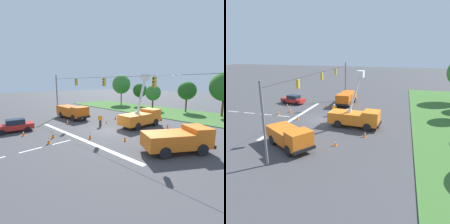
# 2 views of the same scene
# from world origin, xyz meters

# --- Properties ---
(ground_plane) EXTENTS (200.00, 200.00, 0.00)m
(ground_plane) POSITION_xyz_m (0.00, 0.00, 0.00)
(ground_plane) COLOR #424244
(grass_verge) EXTENTS (56.00, 12.00, 0.10)m
(grass_verge) POSITION_xyz_m (0.00, 18.00, 0.05)
(grass_verge) COLOR #3D6B2D
(grass_verge) RESTS_ON ground
(lane_markings) EXTENTS (17.60, 15.25, 0.01)m
(lane_markings) POSITION_xyz_m (0.00, -5.52, 0.00)
(lane_markings) COLOR silver
(lane_markings) RESTS_ON ground
(signal_gantry) EXTENTS (26.20, 0.33, 7.20)m
(signal_gantry) POSITION_xyz_m (-0.03, -0.00, 4.43)
(signal_gantry) COLOR slate
(signal_gantry) RESTS_ON ground
(tree_far_west) EXTENTS (4.78, 4.97, 8.04)m
(tree_far_west) POSITION_xyz_m (-17.10, 20.55, 5.49)
(tree_far_west) COLOR brown
(tree_far_west) RESTS_ON ground
(tree_west) EXTENTS (3.65, 3.16, 5.81)m
(tree_west) POSITION_xyz_m (-11.75, 21.74, 4.01)
(tree_west) COLOR brown
(tree_west) RESTS_ON ground
(tree_centre) EXTENTS (3.46, 2.99, 5.51)m
(tree_centre) POSITION_xyz_m (-5.95, 18.91, 3.76)
(tree_centre) COLOR brown
(tree_centre) RESTS_ON ground
(tree_east) EXTENTS (3.59, 3.50, 6.20)m
(tree_east) POSITION_xyz_m (0.49, 21.20, 4.36)
(tree_east) COLOR brown
(tree_east) RESTS_ON ground
(utility_truck_bucket_lift) EXTENTS (2.78, 6.62, 7.08)m
(utility_truck_bucket_lift) POSITION_xyz_m (1.47, 5.11, 1.38)
(utility_truck_bucket_lift) COLOR orange
(utility_truck_bucket_lift) RESTS_ON ground
(utility_truck_support_near) EXTENTS (6.78, 2.55, 2.18)m
(utility_truck_support_near) POSITION_xyz_m (-9.76, 1.05, 1.23)
(utility_truck_support_near) COLOR orange
(utility_truck_support_near) RESTS_ON ground
(utility_truck_support_far) EXTENTS (5.14, 6.19, 2.20)m
(utility_truck_support_far) POSITION_xyz_m (9.23, 0.11, 1.17)
(utility_truck_support_far) COLOR orange
(utility_truck_support_far) RESTS_ON ground
(sedan_red) EXTENTS (2.46, 4.54, 1.56)m
(sedan_red) POSITION_xyz_m (-7.53, -8.36, 0.79)
(sedan_red) COLOR red
(sedan_red) RESTS_ON ground
(road_worker) EXTENTS (0.30, 0.64, 1.77)m
(road_worker) POSITION_xyz_m (-2.47, 1.07, 1.00)
(road_worker) COLOR #383842
(road_worker) RESTS_ON ground
(traffic_cone_foreground_left) EXTENTS (0.36, 0.36, 0.70)m
(traffic_cone_foreground_left) POSITION_xyz_m (4.48, 6.87, 0.34)
(traffic_cone_foreground_left) COLOR orange
(traffic_cone_foreground_left) RESTS_ON ground
(traffic_cone_foreground_right) EXTENTS (0.36, 0.36, 0.73)m
(traffic_cone_foreground_right) POSITION_xyz_m (-6.53, -1.70, 0.36)
(traffic_cone_foreground_right) COLOR orange
(traffic_cone_foreground_right) RESTS_ON ground
(traffic_cone_mid_left) EXTENTS (0.36, 0.36, 0.63)m
(traffic_cone_mid_left) POSITION_xyz_m (4.03, -0.98, 0.30)
(traffic_cone_mid_left) COLOR orange
(traffic_cone_mid_left) RESTS_ON ground
(traffic_cone_mid_right) EXTENTS (0.36, 0.36, 0.64)m
(traffic_cone_mid_right) POSITION_xyz_m (-4.96, -8.15, 0.31)
(traffic_cone_mid_right) COLOR orange
(traffic_cone_mid_right) RESTS_ON ground
(traffic_cone_near_bucket) EXTENTS (0.36, 0.36, 0.58)m
(traffic_cone_near_bucket) POSITION_xyz_m (-3.26, 2.84, 0.27)
(traffic_cone_near_bucket) COLOR orange
(traffic_cone_near_bucket) RESTS_ON ground
(traffic_cone_lane_edge_a) EXTENTS (0.36, 0.36, 0.70)m
(traffic_cone_lane_edge_a) POSITION_xyz_m (-0.47, -7.18, 0.34)
(traffic_cone_lane_edge_a) COLOR orange
(traffic_cone_lane_edge_a) RESTS_ON ground
(traffic_cone_lane_edge_b) EXTENTS (0.36, 0.36, 0.78)m
(traffic_cone_lane_edge_b) POSITION_xyz_m (-2.01, -6.00, 0.39)
(traffic_cone_lane_edge_b) COLOR orange
(traffic_cone_lane_edge_b) RESTS_ON ground
(traffic_cone_far_left) EXTENTS (0.36, 0.36, 0.62)m
(traffic_cone_far_left) POSITION_xyz_m (7.63, 4.37, 0.30)
(traffic_cone_far_left) COLOR orange
(traffic_cone_far_left) RESTS_ON ground
(traffic_cone_far_right) EXTENTS (0.36, 0.36, 0.79)m
(traffic_cone_far_right) POSITION_xyz_m (-4.24, 5.74, 0.39)
(traffic_cone_far_right) COLOR orange
(traffic_cone_far_right) RESTS_ON ground
(traffic_cone_centre_line) EXTENTS (0.36, 0.36, 0.74)m
(traffic_cone_centre_line) POSITION_xyz_m (1.01, -3.25, 0.37)
(traffic_cone_centre_line) COLOR orange
(traffic_cone_centre_line) RESTS_ON ground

